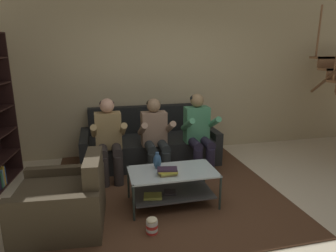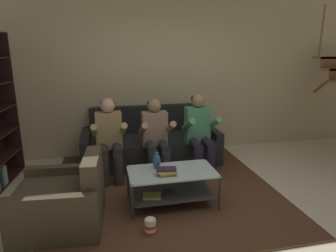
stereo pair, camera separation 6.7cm
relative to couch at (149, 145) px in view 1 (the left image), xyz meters
The scene contains 12 objects.
ground 1.99m from the couch, 80.65° to the right, with size 16.80×16.80×0.00m, color beige.
back_partition 1.31m from the couch, 58.43° to the left, with size 8.40×0.12×2.90m, color #C3B388.
couch is the anchor object (origin of this frame).
person_seated_left 0.97m from the couch, 140.35° to the right, with size 0.50×0.58×1.20m.
person_seated_middle 0.67m from the couch, 90.00° to the right, with size 0.50×0.58×1.17m.
person_seated_right 0.97m from the couch, 39.56° to the right, with size 0.50×0.58×1.22m.
coffee_table 1.54m from the couch, 89.49° to the right, with size 1.07×0.58×0.45m.
area_rug 0.94m from the couch, 89.20° to the right, with size 3.00×3.48×0.01m.
vase 1.44m from the couch, 95.74° to the right, with size 0.10×0.10×0.21m.
book_stack 1.64m from the couch, 92.09° to the right, with size 0.26×0.21×0.08m.
armchair 2.12m from the couch, 125.93° to the right, with size 0.97×0.94×0.80m.
popcorn_tub 2.12m from the couch, 99.25° to the right, with size 0.13×0.13×0.18m.
Camera 1 is at (-1.14, -2.89, 1.93)m, focal length 32.00 mm.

